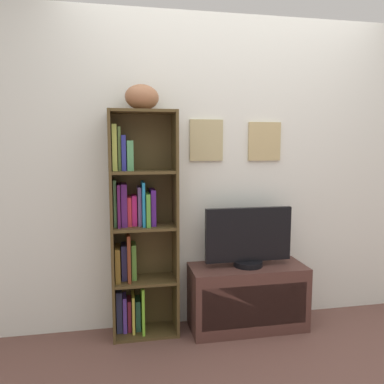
# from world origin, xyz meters

# --- Properties ---
(back_wall) EXTENTS (4.80, 0.08, 2.37)m
(back_wall) POSITION_xyz_m (0.00, 1.13, 1.19)
(back_wall) COLOR silver
(back_wall) RESTS_ON ground
(bookshelf) EXTENTS (0.48, 0.26, 1.64)m
(bookshelf) POSITION_xyz_m (-0.74, 1.00, 0.79)
(bookshelf) COLOR #4C3B1F
(bookshelf) RESTS_ON ground
(football) EXTENTS (0.30, 0.26, 0.18)m
(football) POSITION_xyz_m (-0.69, 0.97, 1.73)
(football) COLOR #935E3E
(football) RESTS_ON bookshelf
(tv_stand) EXTENTS (0.88, 0.36, 0.49)m
(tv_stand) POSITION_xyz_m (0.09, 0.91, 0.24)
(tv_stand) COLOR #4E2E28
(tv_stand) RESTS_ON ground
(television) EXTENTS (0.66, 0.22, 0.45)m
(television) POSITION_xyz_m (0.09, 0.92, 0.71)
(television) COLOR black
(television) RESTS_ON tv_stand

